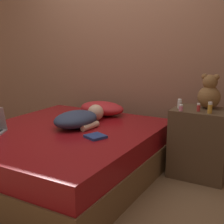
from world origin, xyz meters
TOP-DOWN VIEW (x-y plane):
  - ground_plane at (0.00, 0.00)m, footprint 12.00×12.00m
  - wall_back at (0.00, 1.24)m, footprint 8.00×0.06m
  - bed at (0.00, 0.00)m, footprint 1.67×1.91m
  - nightstand at (1.17, 0.68)m, footprint 0.54×0.43m
  - pillow at (-0.01, 0.73)m, footprint 0.54×0.35m
  - person_lying at (0.05, 0.19)m, footprint 0.40×0.69m
  - teddy_bear at (1.21, 0.76)m, footprint 0.22×0.22m
  - bottle_white at (0.96, 0.61)m, footprint 0.04×0.04m
  - bottle_pink at (1.01, 0.51)m, footprint 0.04×0.04m
  - bottle_red at (1.16, 0.57)m, footprint 0.03×0.03m
  - bottle_amber at (1.27, 0.54)m, footprint 0.04×0.04m
  - book at (0.40, -0.06)m, footprint 0.21×0.21m

SIDE VIEW (x-z plane):
  - ground_plane at x=0.00m, z-range 0.00..0.00m
  - bed at x=0.00m, z-range 0.00..0.48m
  - nightstand at x=1.17m, z-range 0.00..0.69m
  - book at x=0.40m, z-range 0.48..0.50m
  - pillow at x=-0.01m, z-range 0.48..0.64m
  - person_lying at x=0.05m, z-range 0.47..0.65m
  - bottle_pink at x=1.01m, z-range 0.69..0.75m
  - bottle_red at x=1.16m, z-range 0.68..0.76m
  - bottle_white at x=0.96m, z-range 0.68..0.78m
  - bottle_amber at x=1.27m, z-range 0.68..0.79m
  - teddy_bear at x=1.21m, z-range 0.66..1.00m
  - wall_back at x=0.00m, z-range 0.00..2.60m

